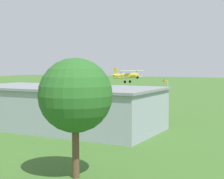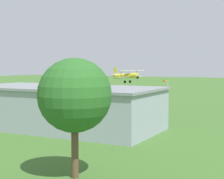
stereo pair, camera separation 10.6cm
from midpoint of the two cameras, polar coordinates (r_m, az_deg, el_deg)
The scene contains 9 objects.
ground_plane at distance 87.34m, azimuth 7.28°, elevation -2.57°, with size 400.00×400.00×0.00m, color #3D6628.
hangar at distance 56.57m, azimuth -7.70°, elevation -2.79°, with size 30.16×14.47×6.45m.
biplane at distance 86.88m, azimuth 2.32°, elevation 2.22°, with size 8.18×9.29×3.67m.
car_black at distance 74.80m, azimuth -12.34°, elevation -3.08°, with size 2.37×4.67×1.57m.
car_yellow at distance 79.93m, azimuth -16.58°, elevation -2.68°, with size 2.09×4.47×1.64m.
person_by_parked_cars at distance 73.64m, azimuth -7.32°, elevation -3.10°, with size 0.53×0.53×1.70m.
person_beside_truck at distance 69.04m, azimuth 5.08°, elevation -3.53°, with size 0.53×0.53×1.76m.
tree_by_windsock at distance 31.28m, azimuth -5.77°, elevation -0.96°, with size 6.40×6.40×10.38m.
windsock at distance 98.53m, azimuth 8.43°, elevation 1.14°, with size 1.29×1.43×5.82m.
Camera 2 is at (-29.16, 81.74, 9.79)m, focal length 58.52 mm.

